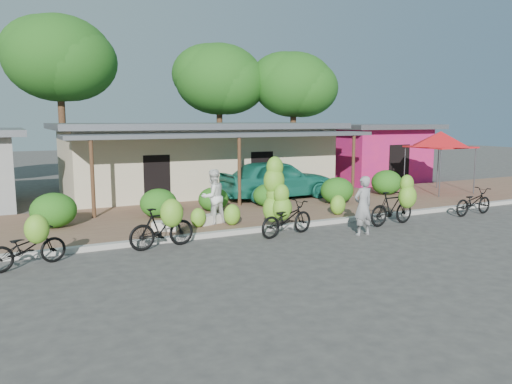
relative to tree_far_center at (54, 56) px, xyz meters
The scene contains 28 objects.
ground 18.35m from the tree_far_center, 70.55° to the right, with size 100.00×100.00×0.00m, color #3D3B39.
sidewalk 14.14m from the tree_far_center, 62.89° to the right, with size 60.00×6.00×0.12m, color #846047.
curb 16.60m from the tree_far_center, 68.04° to the right, with size 60.00×0.25×0.15m, color #A8A399.
shop_main 9.16m from the tree_far_center, 42.34° to the right, with size 13.00×8.50×3.35m.
shop_pink 17.71m from the tree_far_center, 17.56° to the right, with size 6.00×6.00×3.25m.
tree_far_center is the anchor object (origin of this frame).
tree_center_right 9.04m from the tree_far_center, ahead, with size 5.38×5.27×8.02m.
tree_near_right 13.13m from the tree_far_center, ahead, with size 4.97×4.83×7.53m.
hedge_0 12.72m from the tree_far_center, 96.69° to the right, with size 1.43×1.28×1.11m, color #145613.
hedge_1 12.72m from the tree_far_center, 79.05° to the right, with size 1.29×1.17×1.01m, color #145613.
hedge_2 13.05m from the tree_far_center, 68.06° to the right, with size 1.14×1.03×0.89m, color #145613.
hedge_3 13.98m from the tree_far_center, 58.46° to the right, with size 1.14×1.02×0.89m, color #145613.
hedge_4 15.98m from the tree_far_center, 50.51° to the right, with size 1.38×1.24×1.07m, color #145613.
hedge_5 17.64m from the tree_far_center, 38.73° to the right, with size 1.43×1.29×1.12m, color #145613.
red_canopy 19.48m from the tree_far_center, 34.79° to the right, with size 3.50×3.50×2.86m.
bike_far_left 16.47m from the tree_far_center, 98.32° to the right, with size 2.00×1.47×1.39m.
bike_left 16.05m from the tree_far_center, 85.45° to the right, with size 1.96×1.30×1.47m.
bike_center 16.59m from the tree_far_center, 71.52° to the right, with size 2.12×1.39×2.39m.
bike_right 18.75m from the tree_far_center, 59.87° to the right, with size 1.95×1.25×1.76m.
bike_far_right 20.85m from the tree_far_center, 49.89° to the right, with size 1.95×0.81×1.00m.
loose_banana_a 14.81m from the tree_far_center, 77.96° to the right, with size 0.50×0.42×0.62m, color #7CBF2F.
loose_banana_b 15.22m from the tree_far_center, 73.74° to the right, with size 0.55×0.47×0.69m, color #7CBF2F.
loose_banana_c 16.81m from the tree_far_center, 59.11° to the right, with size 0.58×0.49×0.72m, color #7CBF2F.
sack_near 14.71m from the tree_far_center, 75.58° to the right, with size 0.85×0.40×0.30m, color beige.
sack_far 14.73m from the tree_far_center, 82.62° to the right, with size 0.75×0.38×0.28m, color beige.
vendor 18.39m from the tree_far_center, 66.00° to the right, with size 0.67×0.44×1.83m, color gray.
bystander 14.45m from the tree_far_center, 75.05° to the right, with size 0.87×0.68×1.80m, color silver.
teal_van 13.34m from the tree_far_center, 49.12° to the right, with size 2.01×5.00×1.70m, color #176955.
Camera 1 is at (-8.25, -11.74, 3.52)m, focal length 35.00 mm.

